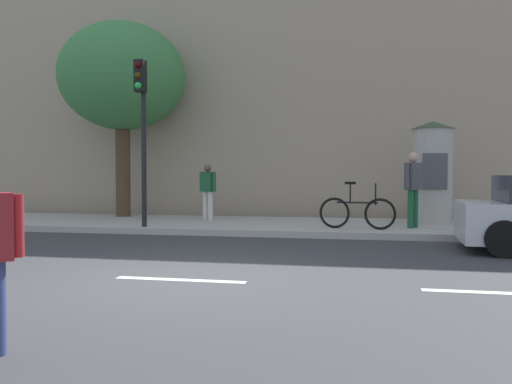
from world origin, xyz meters
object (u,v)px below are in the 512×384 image
traffic_light (142,115)px  street_tree (122,77)px  pedestrian_in_light_jacket (208,188)px  bicycle_leaning (357,212)px  poster_column (432,172)px  pedestrian_with_bag (413,184)px

traffic_light → street_tree: street_tree is taller
pedestrian_in_light_jacket → bicycle_leaning: pedestrian_in_light_jacket is taller
traffic_light → poster_column: bearing=19.3°
street_tree → bicycle_leaning: street_tree is taller
traffic_light → pedestrian_with_bag: bearing=9.9°
pedestrian_with_bag → bicycle_leaning: bearing=-158.2°
poster_column → bicycle_leaning: poster_column is taller
street_tree → pedestrian_with_bag: size_ratio=3.24×
traffic_light → poster_column: traffic_light is taller
pedestrian_in_light_jacket → bicycle_leaning: 4.55m
street_tree → pedestrian_with_bag: bearing=-12.8°
traffic_light → pedestrian_with_bag: traffic_light is taller
street_tree → bicycle_leaning: size_ratio=3.28×
pedestrian_with_bag → pedestrian_in_light_jacket: pedestrian_with_bag is taller
pedestrian_with_bag → traffic_light: bearing=-170.1°
poster_column → bicycle_leaning: (-1.87, -1.83, -0.94)m
traffic_light → street_tree: size_ratio=0.69×
street_tree → pedestrian_with_bag: 8.97m
poster_column → pedestrian_in_light_jacket: poster_column is taller
street_tree → pedestrian_with_bag: (8.21, -1.87, -3.10)m
pedestrian_with_bag → pedestrian_in_light_jacket: size_ratio=1.15×
poster_column → pedestrian_with_bag: bearing=-114.0°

